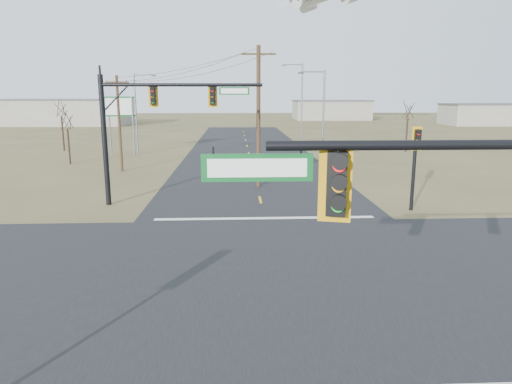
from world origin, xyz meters
TOP-DOWN VIEW (x-y plane):
  - ground at (0.00, 0.00)m, footprint 320.00×320.00m
  - road_ew at (0.00, 0.00)m, footprint 160.00×14.00m
  - road_ns at (0.00, 0.00)m, footprint 14.00×160.00m
  - stop_bar_far at (0.00, 7.50)m, footprint 12.00×0.40m
  - mast_arm_far at (-6.58, 11.22)m, footprint 9.63×0.49m
  - pedestal_signal_ne at (8.70, 8.88)m, footprint 0.56×0.50m
  - utility_pole_near at (0.11, 16.46)m, footprint 2.45×0.29m
  - utility_pole_far at (-11.63, 23.98)m, footprint 2.03×0.24m
  - highway_sign at (-14.20, 35.26)m, footprint 3.41×0.70m
  - streetlight_a at (6.19, 24.70)m, footprint 2.47×0.39m
  - streetlight_b at (7.70, 48.97)m, footprint 3.06×0.32m
  - streetlight_c at (-12.37, 35.41)m, footprint 2.52×0.40m
  - bare_tree_a at (-17.75, 28.58)m, footprint 2.81×2.81m
  - bare_tree_b at (-22.32, 39.71)m, footprint 2.62×2.62m
  - bare_tree_c at (18.79, 36.91)m, footprint 3.31×3.31m
  - warehouse_left at (-40.00, 90.00)m, footprint 28.00×14.00m
  - warehouse_mid at (25.00, 110.00)m, footprint 20.00×12.00m
  - warehouse_right at (55.00, 85.00)m, footprint 18.00×10.00m

SIDE VIEW (x-z plane):
  - ground at x=0.00m, z-range 0.00..0.00m
  - road_ew at x=0.00m, z-range 0.00..0.02m
  - road_ns at x=0.00m, z-range 0.00..0.02m
  - stop_bar_far at x=0.00m, z-range 0.03..0.03m
  - warehouse_right at x=55.00m, z-range 0.00..4.50m
  - warehouse_mid at x=25.00m, z-range 0.00..5.00m
  - warehouse_left at x=-40.00m, z-range 0.00..5.50m
  - pedestal_signal_ne at x=8.70m, z-range 1.05..5.95m
  - bare_tree_a at x=-17.75m, z-range 1.58..7.00m
  - utility_pole_far at x=-11.63m, z-range 0.21..8.49m
  - highway_sign at x=-14.20m, z-range 1.31..7.78m
  - bare_tree_c at x=18.79m, z-range 1.78..8.05m
  - streetlight_a at x=6.19m, z-range 0.54..9.37m
  - streetlight_c at x=-12.37m, z-range 0.55..9.56m
  - bare_tree_b at x=-22.32m, z-range 1.90..8.26m
  - utility_pole_near at x=0.11m, z-range 0.18..10.19m
  - mast_arm_far at x=-6.58m, z-range 1.69..9.49m
  - streetlight_b at x=7.70m, z-range 0.68..11.67m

